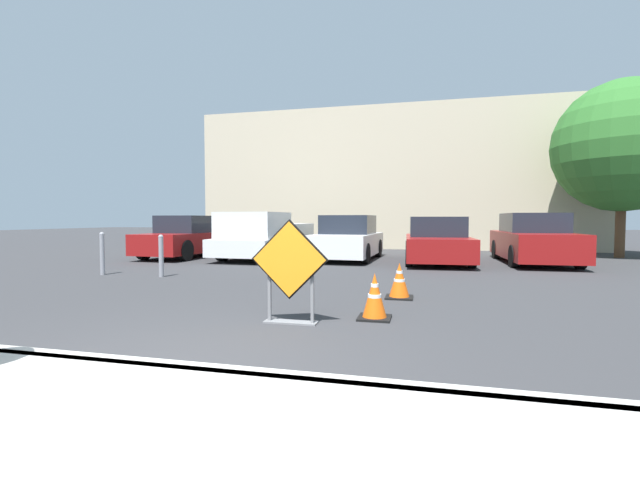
# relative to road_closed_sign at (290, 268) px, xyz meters

# --- Properties ---
(ground_plane) EXTENTS (96.00, 96.00, 0.00)m
(ground_plane) POSITION_rel_road_closed_sign_xyz_m (-0.48, 7.88, -0.73)
(ground_plane) COLOR #333335
(sidewalk_strip) EXTENTS (27.50, 2.82, 0.14)m
(sidewalk_strip) POSITION_rel_road_closed_sign_xyz_m (-0.48, -3.53, -0.66)
(sidewalk_strip) COLOR #ADAAA3
(sidewalk_strip) RESTS_ON ground_plane
(curb_lip) EXTENTS (27.50, 0.20, 0.14)m
(curb_lip) POSITION_rel_road_closed_sign_xyz_m (-0.48, -2.12, -0.66)
(curb_lip) COLOR #ADAAA3
(curb_lip) RESTS_ON ground_plane
(road_closed_sign) EXTENTS (1.05, 0.20, 1.38)m
(road_closed_sign) POSITION_rel_road_closed_sign_xyz_m (0.00, 0.00, 0.00)
(road_closed_sign) COLOR black
(road_closed_sign) RESTS_ON ground_plane
(traffic_cone_nearest) EXTENTS (0.45, 0.45, 0.64)m
(traffic_cone_nearest) POSITION_rel_road_closed_sign_xyz_m (1.06, 0.54, -0.43)
(traffic_cone_nearest) COLOR black
(traffic_cone_nearest) RESTS_ON ground_plane
(traffic_cone_second) EXTENTS (0.47, 0.47, 0.62)m
(traffic_cone_second) POSITION_rel_road_closed_sign_xyz_m (1.30, 2.20, -0.43)
(traffic_cone_second) COLOR black
(traffic_cone_second) RESTS_ON ground_plane
(parked_car_nearest) EXTENTS (1.90, 4.15, 1.50)m
(parked_car_nearest) POSITION_rel_road_closed_sign_xyz_m (-6.64, 8.52, -0.04)
(parked_car_nearest) COLOR maroon
(parked_car_nearest) RESTS_ON ground_plane
(pickup_truck) EXTENTS (2.26, 5.42, 1.60)m
(pickup_truck) POSITION_rel_road_closed_sign_xyz_m (-3.73, 8.72, -0.02)
(pickup_truck) COLOR silver
(pickup_truck) RESTS_ON ground_plane
(parked_car_second) EXTENTS (2.04, 4.17, 1.51)m
(parked_car_second) POSITION_rel_road_closed_sign_xyz_m (-0.80, 9.02, -0.05)
(parked_car_second) COLOR white
(parked_car_second) RESTS_ON ground_plane
(parked_car_third) EXTENTS (2.07, 4.65, 1.45)m
(parked_car_third) POSITION_rel_road_closed_sign_xyz_m (2.12, 8.74, -0.07)
(parked_car_third) COLOR maroon
(parked_car_third) RESTS_ON ground_plane
(parked_car_fourth) EXTENTS (1.95, 4.56, 1.56)m
(parked_car_fourth) POSITION_rel_road_closed_sign_xyz_m (5.03, 9.16, -0.02)
(parked_car_fourth) COLOR maroon
(parked_car_fourth) RESTS_ON ground_plane
(bollard_nearest) EXTENTS (0.12, 0.12, 1.01)m
(bollard_nearest) POSITION_rel_road_closed_sign_xyz_m (-4.36, 3.62, -0.20)
(bollard_nearest) COLOR gray
(bollard_nearest) RESTS_ON ground_plane
(bollard_second) EXTENTS (0.12, 0.12, 1.06)m
(bollard_second) POSITION_rel_road_closed_sign_xyz_m (-6.00, 3.62, -0.18)
(bollard_second) COLOR gray
(bollard_second) RESTS_ON ground_plane
(building_facade_backdrop) EXTENTS (18.34, 5.00, 6.57)m
(building_facade_backdrop) POSITION_rel_road_closed_sign_xyz_m (0.15, 16.81, 2.55)
(building_facade_backdrop) COLOR beige
(building_facade_backdrop) RESTS_ON ground_plane
(street_tree_behind_lot) EXTENTS (4.62, 4.62, 6.25)m
(street_tree_behind_lot) POSITION_rel_road_closed_sign_xyz_m (8.50, 11.94, 3.20)
(street_tree_behind_lot) COLOR #513823
(street_tree_behind_lot) RESTS_ON ground_plane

